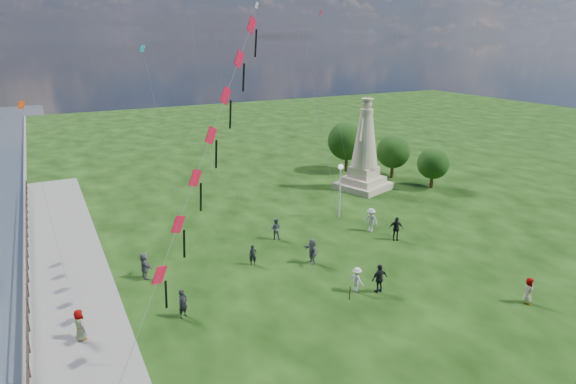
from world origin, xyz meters
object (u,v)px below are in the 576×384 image
person_6 (253,255)px  lamppost (340,179)px  person_4 (528,291)px  statue (364,156)px  person_3 (380,278)px  person_9 (396,228)px  person_2 (357,280)px  person_5 (145,265)px  person_11 (312,251)px  person_10 (80,326)px  person_0 (183,304)px  person_7 (276,229)px  person_8 (371,220)px

person_6 → lamppost: bearing=46.3°
person_4 → statue: bearing=53.8°
person_3 → person_9: size_ratio=0.99×
person_2 → person_4: person_4 is taller
person_2 → person_9: person_9 is taller
lamppost → person_3: size_ratio=2.56×
person_5 → person_11: (10.58, -3.12, 0.02)m
person_10 → person_11: person_11 is taller
person_10 → person_0: bearing=-103.7°
person_11 → person_4: bearing=41.8°
statue → person_5: 25.61m
person_3 → person_5: 14.81m
person_2 → person_9: bearing=-69.8°
lamppost → person_5: 17.58m
person_0 → person_10: bearing=148.1°
person_4 → person_5: bearing=120.5°
person_10 → person_9: bearing=-93.8°
statue → lamppost: (-6.71, -5.78, -0.05)m
person_0 → person_9: bearing=-19.2°
person_6 → person_7: bearing=65.2°
statue → person_0: size_ratio=5.42×
person_4 → person_6: size_ratio=1.11×
person_0 → person_2: size_ratio=1.06×
lamppost → person_2: size_ratio=2.97×
person_5 → statue: bearing=-77.0°
person_4 → person_5: (-19.10, 13.39, 0.09)m
person_3 → person_4: size_ratio=1.16×
statue → person_9: (-5.53, -11.78, -2.53)m
person_6 → person_7: (3.33, 3.27, 0.12)m
person_0 → lamppost: bearing=0.1°
lamppost → person_6: size_ratio=3.28×
person_2 → person_5: (-11.04, 7.69, 0.10)m
person_9 → person_10: size_ratio=1.12×
person_10 → statue: bearing=-73.4°
person_11 → person_3: bearing=19.3°
person_4 → person_7: (-8.86, 15.20, 0.04)m
person_9 → person_2: bearing=-116.6°
person_7 → person_10: size_ratio=1.01×
person_2 → person_0: bearing=63.3°
person_3 → person_8: bearing=-123.9°
statue → person_11: statue is taller
person_6 → person_11: 4.04m
person_10 → person_11: size_ratio=0.92×
person_4 → person_5: 23.32m
person_4 → person_8: 13.17m
lamppost → person_6: (-10.17, -4.84, -2.69)m
person_6 → person_4: bearing=-23.6°
person_4 → person_9: bearing=70.0°
lamppost → person_3: bearing=-112.4°
person_3 → person_11: person_3 is taller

